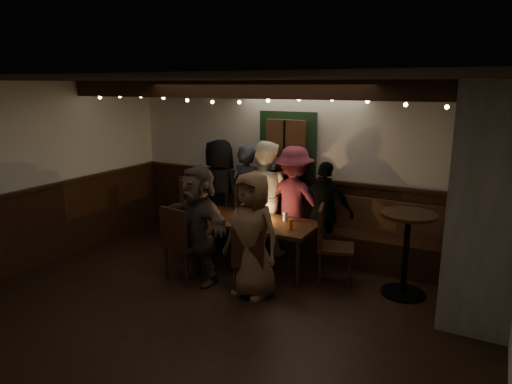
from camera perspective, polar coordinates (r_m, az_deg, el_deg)
The scene contains 13 objects.
room at distance 5.84m, azimuth 11.02°, elevation -1.59°, with size 6.02×5.01×2.62m.
dining_table at distance 6.46m, azimuth -0.88°, elevation -3.95°, with size 1.94×0.83×0.84m.
chair_near_left at distance 6.06m, azimuth -9.46°, elevation -5.91°, with size 0.52×0.52×1.02m.
chair_near_right at distance 5.62m, azimuth -0.85°, elevation -8.18°, with size 0.49×0.49×0.88m.
chair_end at distance 6.07m, azimuth 9.08°, elevation -5.92°, with size 0.57×0.57×1.01m.
high_top at distance 5.87m, azimuth 18.31°, elevation -6.14°, with size 0.66×0.66×1.05m.
person_a at distance 7.43m, azimuth -4.59°, elevation 0.03°, with size 0.83×0.54×1.70m, color black.
person_b at distance 7.18m, azimuth -1.06°, elevation -0.58°, with size 0.60×0.40×1.66m, color #2A2B3A.
person_c at distance 6.98m, azimuth 1.06°, elevation -0.65°, with size 0.84×0.66×1.73m, color white.
person_d at distance 6.90m, azimuth 4.75°, elevation -1.17°, with size 1.08×0.62×1.67m, color maroon.
person_e at distance 6.71m, azimuth 8.61°, elevation -2.51°, with size 0.87×0.36×1.48m, color black.
person_f at distance 5.98m, azimuth -7.23°, elevation -3.99°, with size 1.45×0.46×1.57m, color #43352C.
person_g at distance 5.53m, azimuth -0.48°, elevation -5.41°, with size 0.76×0.49×1.56m, color brown.
Camera 1 is at (2.72, -3.98, 2.55)m, focal length 32.00 mm.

